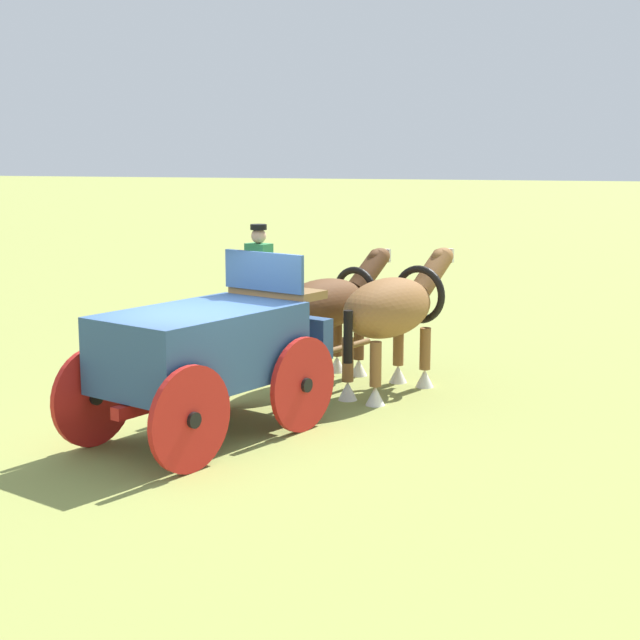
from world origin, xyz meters
TOP-DOWN VIEW (x-y plane):
  - ground_plane at (0.00, 0.00)m, footprint 220.00×220.00m
  - show_wagon at (0.14, -0.05)m, footprint 5.69×3.02m
  - draft_horse_near at (3.70, -0.77)m, footprint 3.01×1.62m
  - draft_horse_off at (3.21, -1.97)m, footprint 3.01×1.66m

SIDE VIEW (x-z plane):
  - ground_plane at x=0.00m, z-range 0.00..0.00m
  - show_wagon at x=0.14m, z-range -0.17..2.61m
  - draft_horse_near at x=3.70m, z-range 0.21..2.33m
  - draft_horse_off at x=3.21m, z-range 0.24..2.45m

